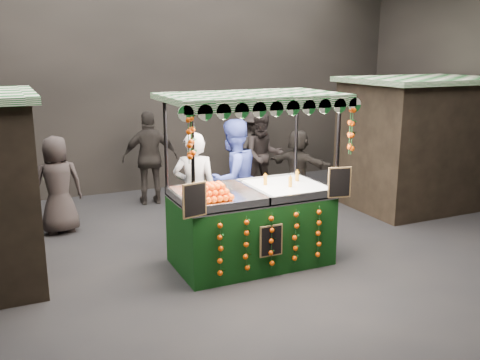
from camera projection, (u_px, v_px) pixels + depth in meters
name	position (u px, v px, depth m)	size (l,w,h in m)	color
ground	(259.00, 263.00, 8.02)	(12.00, 12.00, 0.00)	black
market_hall	(261.00, 31.00, 7.21)	(12.10, 10.10, 5.05)	black
neighbour_stall_right	(420.00, 142.00, 10.81)	(3.00, 2.20, 2.60)	black
juice_stall	(253.00, 213.00, 7.83)	(2.61, 1.54, 2.53)	black
vendor_grey	(195.00, 191.00, 8.47)	(0.81, 0.69, 1.89)	#939298
vendor_blue	(233.00, 180.00, 8.89)	(1.18, 1.04, 2.03)	navy
shopper_1	(263.00, 156.00, 11.46)	(1.02, 0.88, 1.81)	black
shopper_2	(150.00, 158.00, 10.91)	(1.19, 0.62, 1.94)	black
shopper_3	(255.00, 148.00, 12.64)	(1.28, 1.17, 1.72)	black
shopper_4	(58.00, 185.00, 9.17)	(0.88, 0.61, 1.72)	#2E2625
shopper_5	(298.00, 166.00, 11.10)	(1.15, 1.45, 1.54)	#2A2522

